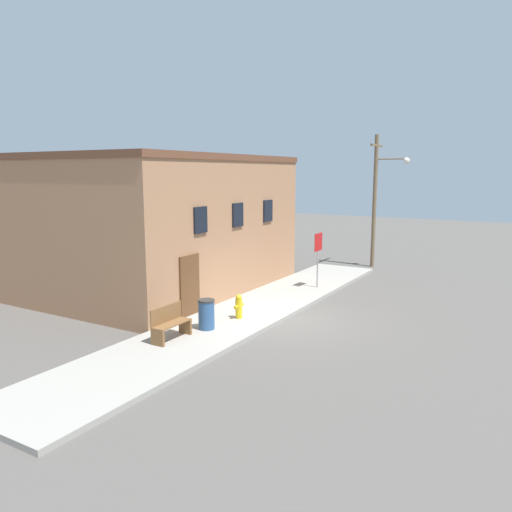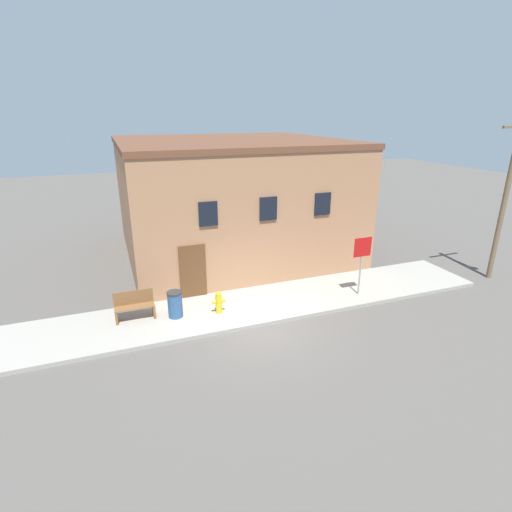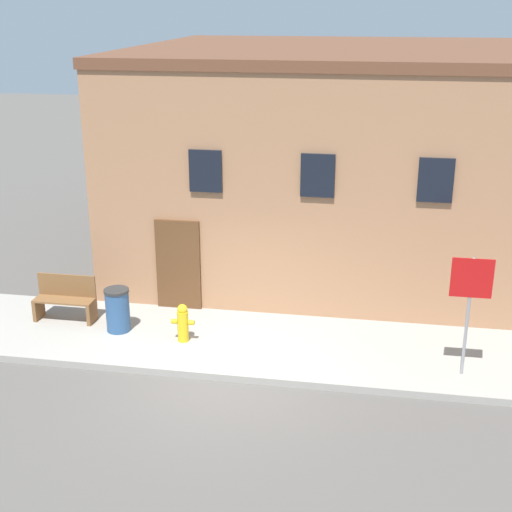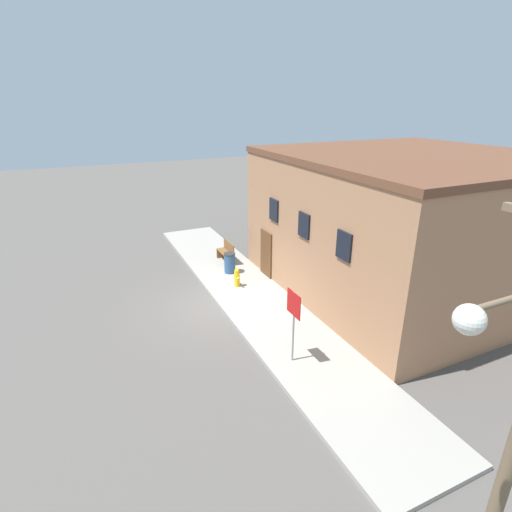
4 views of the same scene
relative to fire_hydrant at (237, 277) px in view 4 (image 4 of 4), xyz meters
The scene contains 7 objects.
ground_plane 1.70m from the fire_hydrant, 50.47° to the right, with size 80.00×80.00×0.00m, color #56514C.
sidewalk 1.15m from the fire_hydrant, 11.16° to the left, with size 19.07×2.89×0.14m.
brick_building 7.41m from the fire_hydrant, 69.23° to the left, with size 10.20×10.04×5.59m.
fire_hydrant is the anchor object (origin of this frame).
stop_sign 5.62m from the fire_hydrant, ahead, with size 0.74×0.06×2.29m.
bench 2.84m from the fire_hydrant, 168.10° to the left, with size 1.31×0.44×0.99m.
trash_bin 1.49m from the fire_hydrant, behind, with size 0.52×0.52×0.93m.
Camera 4 is at (13.15, -4.41, 7.50)m, focal length 28.00 mm.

